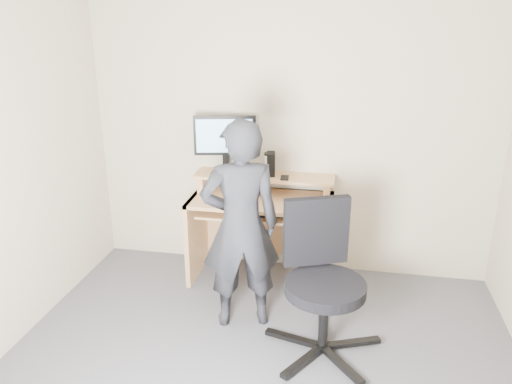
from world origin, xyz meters
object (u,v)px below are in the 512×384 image
(office_chair, at_px, (322,274))
(monitor, at_px, (225,139))
(person, at_px, (241,226))
(desk, at_px, (263,217))

(office_chair, bearing_deg, monitor, 110.03)
(person, bearing_deg, desk, -110.37)
(desk, relative_size, office_chair, 1.16)
(desk, relative_size, person, 0.76)
(office_chair, relative_size, person, 0.66)
(desk, distance_m, person, 0.80)
(person, bearing_deg, monitor, -87.53)
(desk, relative_size, monitor, 2.29)
(monitor, relative_size, office_chair, 0.51)
(monitor, bearing_deg, office_chair, -60.45)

